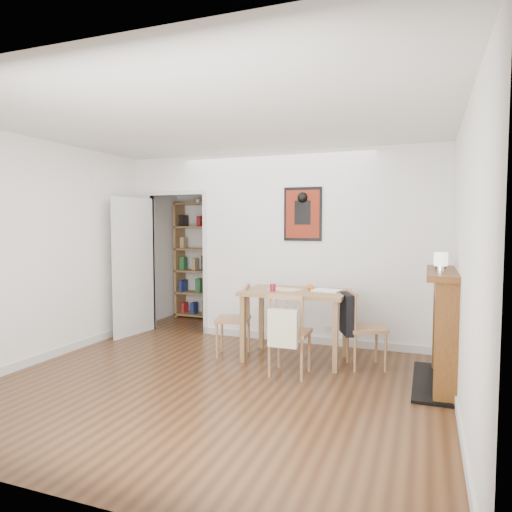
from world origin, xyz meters
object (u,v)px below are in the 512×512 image
at_px(chair_right, 365,328).
at_px(fireplace, 445,324).
at_px(ceramic_jar_b, 442,263).
at_px(chair_front, 290,333).
at_px(bookshelf, 200,260).
at_px(notebook, 327,290).
at_px(orange_fruit, 310,287).
at_px(ceramic_jar_a, 440,264).
at_px(dining_table, 295,299).
at_px(red_glass, 273,288).
at_px(chair_left, 233,320).
at_px(mantel_lamp, 441,260).

height_order(chair_right, fireplace, fireplace).
relative_size(fireplace, ceramic_jar_b, 11.22).
relative_size(chair_right, fireplace, 0.70).
height_order(chair_front, bookshelf, bookshelf).
height_order(chair_right, ceramic_jar_b, ceramic_jar_b).
relative_size(fireplace, notebook, 3.96).
relative_size(orange_fruit, ceramic_jar_a, 0.70).
height_order(dining_table, ceramic_jar_b, ceramic_jar_b).
bearing_deg(ceramic_jar_a, red_glass, 177.62).
relative_size(chair_front, orange_fruit, 11.94).
bearing_deg(dining_table, chair_left, -171.59).
xyz_separation_m(bookshelf, red_glass, (1.99, -1.99, -0.12)).
relative_size(chair_front, ceramic_jar_a, 8.32).
xyz_separation_m(chair_left, ceramic_jar_a, (2.33, -0.11, 0.77)).
xyz_separation_m(notebook, ceramic_jar_a, (1.22, -0.31, 0.38)).
relative_size(bookshelf, mantel_lamp, 10.28).
height_order(dining_table, orange_fruit, orange_fruit).
distance_m(chair_left, chair_front, 0.97).
xyz_separation_m(chair_left, fireplace, (2.40, -0.20, 0.17)).
distance_m(ceramic_jar_a, ceramic_jar_b, 0.16).
xyz_separation_m(bookshelf, orange_fruit, (2.39, -1.76, -0.12)).
height_order(bookshelf, notebook, bookshelf).
bearing_deg(chair_front, dining_table, 99.70).
bearing_deg(orange_fruit, mantel_lamp, -26.96).
relative_size(bookshelf, notebook, 6.36).
xyz_separation_m(chair_right, red_glass, (-1.05, -0.12, 0.42)).
bearing_deg(ceramic_jar_b, chair_right, 177.08).
xyz_separation_m(chair_left, bookshelf, (-1.47, 1.95, 0.55)).
relative_size(bookshelf, ceramic_jar_b, 18.01).
distance_m(chair_front, fireplace, 1.57).
distance_m(mantel_lamp, ceramic_jar_b, 0.58).
bearing_deg(mantel_lamp, bookshelf, 146.86).
relative_size(fireplace, red_glass, 14.24).
xyz_separation_m(dining_table, chair_right, (0.82, -0.03, -0.28)).
relative_size(notebook, ceramic_jar_b, 2.83).
height_order(dining_table, fireplace, fireplace).
height_order(red_glass, ceramic_jar_a, ceramic_jar_a).
bearing_deg(dining_table, notebook, 13.53).
xyz_separation_m(bookshelf, fireplace, (3.87, -2.15, -0.37)).
bearing_deg(notebook, chair_left, -169.92).
relative_size(notebook, ceramic_jar_a, 2.92).
bearing_deg(chair_right, notebook, 165.63).
xyz_separation_m(dining_table, ceramic_jar_b, (1.60, -0.07, 0.49)).
bearing_deg(mantel_lamp, red_glass, 164.71).
height_order(chair_right, red_glass, red_glass).
relative_size(dining_table, bookshelf, 0.61).
relative_size(dining_table, ceramic_jar_b, 10.93).
bearing_deg(bookshelf, orange_fruit, -36.43).
bearing_deg(fireplace, ceramic_jar_a, 125.12).
relative_size(mantel_lamp, ceramic_jar_a, 1.81).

